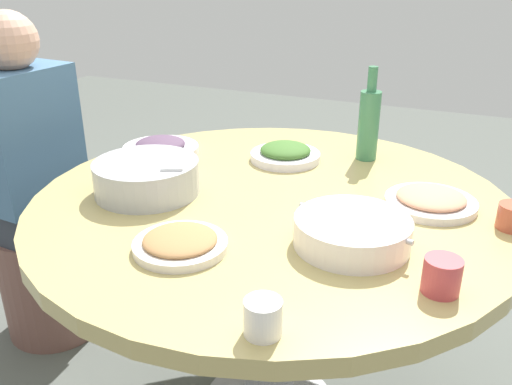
{
  "coord_description": "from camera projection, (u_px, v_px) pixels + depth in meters",
  "views": [
    {
      "loc": [
        1.22,
        0.49,
        1.34
      ],
      "look_at": [
        0.07,
        -0.02,
        0.78
      ],
      "focal_mm": 38.03,
      "sensor_mm": 36.0,
      "label": 1
    }
  ],
  "objects": [
    {
      "name": "rice_bowl",
      "position": [
        147.0,
        176.0,
        1.45
      ],
      "size": [
        0.28,
        0.28,
        0.1
      ],
      "color": "#B2B5BA",
      "rests_on": "round_dining_table"
    },
    {
      "name": "dish_eggplant",
      "position": [
        161.0,
        147.0,
        1.76
      ],
      "size": [
        0.25,
        0.25,
        0.05
      ],
      "color": "white",
      "rests_on": "round_dining_table"
    },
    {
      "name": "dish_greens",
      "position": [
        285.0,
        153.0,
        1.7
      ],
      "size": [
        0.22,
        0.22,
        0.05
      ],
      "color": "white",
      "rests_on": "round_dining_table"
    },
    {
      "name": "stool_for_diner_left",
      "position": [
        50.0,
        279.0,
        2.05
      ],
      "size": [
        0.35,
        0.35,
        0.43
      ],
      "primitive_type": "cylinder",
      "color": "brown",
      "rests_on": "ground"
    },
    {
      "name": "dish_tofu_braise",
      "position": [
        180.0,
        242.0,
        1.18
      ],
      "size": [
        0.21,
        0.21,
        0.04
      ],
      "color": "silver",
      "rests_on": "round_dining_table"
    },
    {
      "name": "green_bottle",
      "position": [
        369.0,
        123.0,
        1.67
      ],
      "size": [
        0.06,
        0.06,
        0.29
      ],
      "color": "#3E8055",
      "rests_on": "round_dining_table"
    },
    {
      "name": "tea_cup_side",
      "position": [
        263.0,
        317.0,
        0.91
      ],
      "size": [
        0.07,
        0.07,
        0.07
      ],
      "primitive_type": "cylinder",
      "color": "white",
      "rests_on": "round_dining_table"
    },
    {
      "name": "round_dining_table",
      "position": [
        271.0,
        239.0,
        1.49
      ],
      "size": [
        1.27,
        1.27,
        0.75
      ],
      "color": "#99999E",
      "rests_on": "ground"
    },
    {
      "name": "dish_shrimp",
      "position": [
        431.0,
        200.0,
        1.39
      ],
      "size": [
        0.23,
        0.23,
        0.04
      ],
      "color": "silver",
      "rests_on": "round_dining_table"
    },
    {
      "name": "soup_bowl",
      "position": [
        352.0,
        233.0,
        1.19
      ],
      "size": [
        0.26,
        0.27,
        0.07
      ],
      "color": "white",
      "rests_on": "round_dining_table"
    },
    {
      "name": "diner_left",
      "position": [
        27.0,
        146.0,
        1.84
      ],
      "size": [
        0.35,
        0.36,
        0.76
      ],
      "color": "#2D333D",
      "rests_on": "stool_for_diner_left"
    },
    {
      "name": "tea_cup_near",
      "position": [
        442.0,
        276.0,
        1.03
      ],
      "size": [
        0.07,
        0.07,
        0.07
      ],
      "primitive_type": "cylinder",
      "color": "#C6444A",
      "rests_on": "round_dining_table"
    }
  ]
}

